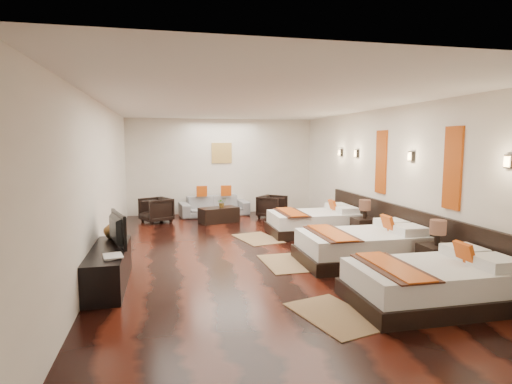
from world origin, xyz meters
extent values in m
cube|color=black|center=(0.00, 0.00, 0.00)|extent=(5.50, 9.50, 0.01)
cube|color=white|center=(0.00, 0.00, 2.80)|extent=(5.50, 9.50, 0.01)
cube|color=silver|center=(0.00, 4.75, 1.40)|extent=(5.50, 0.01, 2.80)
cube|color=silver|center=(-2.75, 0.00, 1.40)|extent=(0.01, 9.50, 2.80)
cube|color=silver|center=(2.75, 0.00, 1.40)|extent=(0.01, 9.50, 2.80)
cube|color=black|center=(2.71, -0.80, 0.45)|extent=(0.08, 6.60, 0.90)
cube|color=black|center=(1.67, -2.95, 0.11)|extent=(2.09, 1.29, 0.22)
cube|color=white|center=(1.67, -2.95, 0.37)|extent=(1.99, 1.19, 0.30)
cube|color=#BB470D|center=(2.17, -2.95, 0.64)|extent=(0.16, 0.32, 0.32)
cube|color=#38190F|center=(1.12, -2.95, 0.53)|extent=(0.55, 1.31, 0.02)
cube|color=#BB470D|center=(1.12, -2.95, 0.54)|extent=(0.38, 1.31, 0.02)
cube|color=black|center=(1.67, -1.00, 0.11)|extent=(2.16, 1.34, 0.23)
cube|color=white|center=(1.67, -1.00, 0.38)|extent=(2.05, 1.23, 0.31)
cube|color=#BB470D|center=(2.18, -1.00, 0.66)|extent=(0.16, 0.33, 0.33)
cube|color=#38190F|center=(1.10, -1.00, 0.54)|extent=(0.57, 1.36, 0.02)
cube|color=#BB470D|center=(1.10, -1.00, 0.56)|extent=(0.39, 1.36, 0.02)
cube|color=black|center=(1.67, 1.40, 0.11)|extent=(2.04, 1.26, 0.21)
cube|color=white|center=(1.67, 1.40, 0.36)|extent=(1.94, 1.16, 0.29)
cube|color=#BB470D|center=(2.15, 1.40, 0.62)|extent=(0.15, 0.31, 0.31)
cube|color=#38190F|center=(1.14, 1.40, 0.51)|extent=(0.53, 1.28, 0.02)
cube|color=#BB470D|center=(1.14, 1.40, 0.53)|extent=(0.37, 1.28, 0.02)
cube|color=black|center=(2.44, -2.01, 0.26)|extent=(0.46, 0.46, 0.51)
cylinder|color=black|center=(2.44, -2.01, 0.61)|extent=(0.08, 0.08, 0.20)
cylinder|color=#3F2619|center=(2.44, -2.01, 0.80)|extent=(0.25, 0.25, 0.22)
cube|color=black|center=(2.44, 0.40, 0.25)|extent=(0.46, 0.46, 0.51)
cylinder|color=black|center=(2.44, 0.40, 0.61)|extent=(0.08, 0.08, 0.20)
cylinder|color=#3F2619|center=(2.44, 0.40, 0.79)|extent=(0.24, 0.24, 0.22)
cube|color=olive|center=(0.31, -3.04, 0.01)|extent=(1.04, 1.35, 0.01)
cube|color=olive|center=(0.37, -0.78, 0.01)|extent=(0.80, 1.23, 0.01)
cube|color=olive|center=(0.29, 1.15, 0.01)|extent=(1.01, 1.34, 0.01)
cube|color=black|center=(-2.50, -1.31, 0.28)|extent=(0.50, 1.80, 0.55)
imported|color=black|center=(-2.45, -1.14, 0.80)|extent=(0.37, 0.87, 0.51)
imported|color=black|center=(-2.50, -1.83, 0.57)|extent=(0.31, 0.38, 0.03)
imported|color=brown|center=(-2.50, -0.59, 0.71)|extent=(0.41, 0.41, 0.33)
imported|color=gray|center=(-0.29, 4.29, 0.29)|extent=(2.04, 0.99, 0.57)
imported|color=black|center=(-1.92, 3.60, 0.33)|extent=(0.97, 0.96, 0.66)
imported|color=black|center=(1.27, 3.61, 0.32)|extent=(0.96, 0.96, 0.63)
cube|color=black|center=(-0.29, 3.24, 0.20)|extent=(1.11, 0.80, 0.40)
imported|color=#286120|center=(-0.21, 3.23, 0.53)|extent=(0.28, 0.27, 0.26)
cube|color=#D86014|center=(2.73, -1.90, 1.70)|extent=(0.04, 0.40, 1.30)
cube|color=#D86014|center=(2.73, 0.30, 1.70)|extent=(0.04, 0.40, 1.30)
cube|color=black|center=(2.71, -3.00, 1.85)|extent=(0.06, 0.12, 0.18)
cube|color=#FFD18C|center=(2.68, -3.00, 1.85)|extent=(0.02, 0.10, 0.14)
cube|color=black|center=(2.71, -0.80, 1.85)|extent=(0.06, 0.12, 0.18)
cube|color=#FFD18C|center=(2.68, -0.80, 1.85)|extent=(0.02, 0.10, 0.14)
cube|color=black|center=(2.71, 1.40, 1.85)|extent=(0.06, 0.12, 0.18)
cube|color=#FFD18C|center=(2.68, 1.40, 1.85)|extent=(0.02, 0.10, 0.14)
cube|color=black|center=(2.71, 2.30, 1.85)|extent=(0.06, 0.12, 0.18)
cube|color=#FFD18C|center=(2.68, 2.30, 1.85)|extent=(0.02, 0.10, 0.14)
cube|color=#AD873F|center=(0.00, 4.73, 1.80)|extent=(0.60, 0.04, 0.60)
camera|label=1|loc=(-1.66, -7.56, 2.09)|focal=29.14mm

